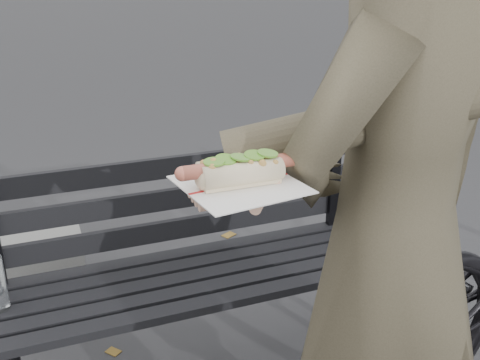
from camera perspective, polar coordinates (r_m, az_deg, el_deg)
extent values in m
cylinder|color=black|center=(2.32, -22.12, -15.31)|extent=(0.04, 0.04, 0.45)
cylinder|color=black|center=(2.36, 13.35, -13.50)|extent=(0.04, 0.04, 0.45)
cylinder|color=black|center=(2.59, 9.13, -9.64)|extent=(0.04, 0.04, 0.45)
cube|color=black|center=(1.96, -2.74, -12.40)|extent=(1.50, 0.07, 0.03)
cube|color=black|center=(2.03, -3.57, -11.07)|extent=(1.50, 0.07, 0.03)
cube|color=black|center=(2.10, -4.34, -9.82)|extent=(1.50, 0.07, 0.03)
cube|color=black|center=(2.18, -5.05, -8.66)|extent=(1.50, 0.07, 0.03)
cube|color=black|center=(2.25, -5.71, -7.58)|extent=(1.50, 0.07, 0.03)
cube|color=black|center=(2.41, 9.51, -0.32)|extent=(0.04, 0.03, 0.42)
cube|color=black|center=(2.23, -6.02, -4.87)|extent=(1.50, 0.02, 0.08)
cube|color=black|center=(2.17, -6.15, -1.79)|extent=(1.50, 0.02, 0.08)
cube|color=black|center=(2.13, -6.29, 1.42)|extent=(1.50, 0.02, 0.08)
imported|color=#413C2B|center=(1.32, 15.20, -6.84)|extent=(0.80, 0.66, 1.89)
cylinder|color=#413C2B|center=(1.12, 11.02, 5.50)|extent=(0.51, 0.23, 0.19)
cylinder|color=#D8A384|center=(0.98, 1.98, -0.58)|extent=(0.09, 0.08, 0.07)
ellipsoid|color=#D8A384|center=(0.96, 0.00, -1.40)|extent=(0.10, 0.12, 0.03)
cylinder|color=#D8A384|center=(0.91, -2.54, -2.45)|extent=(0.05, 0.02, 0.02)
cylinder|color=#D8A384|center=(0.93, -2.94, -1.98)|extent=(0.05, 0.02, 0.02)
cylinder|color=#D8A384|center=(0.95, -3.33, -1.53)|extent=(0.05, 0.02, 0.02)
cylinder|color=#D8A384|center=(0.96, -3.70, -1.10)|extent=(0.05, 0.02, 0.02)
cylinder|color=#D8A384|center=(0.91, 1.84, -2.45)|extent=(0.04, 0.05, 0.02)
cube|color=white|center=(0.95, 0.00, -0.45)|extent=(0.21, 0.21, 0.00)
cube|color=#B21E1E|center=(0.95, 0.00, -0.36)|extent=(0.19, 0.03, 0.00)
cylinder|color=#BE5E49|center=(0.94, 0.00, 1.42)|extent=(0.20, 0.02, 0.02)
sphere|color=#BE5E49|center=(0.91, -5.89, 0.63)|extent=(0.03, 0.02, 0.02)
sphere|color=#BE5E49|center=(0.98, 5.49, 2.15)|extent=(0.03, 0.02, 0.02)
sphere|color=#9E6B2D|center=(0.93, -0.99, 1.88)|extent=(0.01, 0.01, 0.01)
sphere|color=#9E6B2D|center=(0.95, -1.58, 2.17)|extent=(0.01, 0.01, 0.01)
sphere|color=#9E6B2D|center=(0.96, 1.16, 2.67)|extent=(0.01, 0.01, 0.01)
sphere|color=#9E6B2D|center=(0.91, -2.66, 0.93)|extent=(0.01, 0.01, 0.01)
sphere|color=#9E6B2D|center=(0.94, -2.58, 2.06)|extent=(0.01, 0.01, 0.01)
sphere|color=#9E6B2D|center=(0.93, 2.08, 1.49)|extent=(0.01, 0.01, 0.01)
sphere|color=#9E6B2D|center=(0.93, 1.74, 1.62)|extent=(0.01, 0.01, 0.01)
sphere|color=#9E6B2D|center=(0.94, 1.42, 1.85)|extent=(0.01, 0.01, 0.01)
sphere|color=#9E6B2D|center=(0.94, 3.63, 1.78)|extent=(0.01, 0.01, 0.01)
sphere|color=#9E6B2D|center=(0.93, 1.57, 1.48)|extent=(0.01, 0.01, 0.01)
sphere|color=#9E6B2D|center=(0.95, 2.76, 2.17)|extent=(0.01, 0.01, 0.01)
sphere|color=#9E6B2D|center=(0.94, 0.08, 2.12)|extent=(0.01, 0.01, 0.01)
sphere|color=#9E6B2D|center=(0.94, -0.16, 1.95)|extent=(0.01, 0.01, 0.01)
sphere|color=#9E6B2D|center=(0.95, -0.12, 2.45)|extent=(0.01, 0.01, 0.01)
sphere|color=#9E6B2D|center=(0.96, 1.38, 2.51)|extent=(0.01, 0.01, 0.01)
sphere|color=#9E6B2D|center=(0.94, 0.78, 1.95)|extent=(0.01, 0.01, 0.01)
sphere|color=#9E6B2D|center=(0.94, -2.06, 2.31)|extent=(0.01, 0.01, 0.01)
sphere|color=#9E6B2D|center=(0.90, -2.84, 1.25)|extent=(0.01, 0.01, 0.01)
sphere|color=#9E6B2D|center=(0.93, 2.51, 1.50)|extent=(0.01, 0.01, 0.01)
sphere|color=#9E6B2D|center=(0.94, -2.53, 1.83)|extent=(0.01, 0.01, 0.01)
sphere|color=#9E6B2D|center=(0.95, 1.01, 2.02)|extent=(0.01, 0.01, 0.01)
sphere|color=#9E6B2D|center=(0.92, 1.09, 1.74)|extent=(0.01, 0.01, 0.01)
sphere|color=#9E6B2D|center=(0.92, -2.69, 1.82)|extent=(0.01, 0.01, 0.01)
sphere|color=#9E6B2D|center=(0.94, -2.87, 1.88)|extent=(0.01, 0.01, 0.01)
sphere|color=#9E6B2D|center=(0.94, -1.96, 1.74)|extent=(0.01, 0.01, 0.01)
sphere|color=#9E6B2D|center=(0.93, 2.29, 1.69)|extent=(0.01, 0.01, 0.01)
sphere|color=#9E6B2D|center=(0.92, -3.71, 1.68)|extent=(0.01, 0.01, 0.01)
sphere|color=#9E6B2D|center=(0.95, -1.15, 2.17)|extent=(0.01, 0.01, 0.01)
sphere|color=#9E6B2D|center=(0.93, -1.95, 2.07)|extent=(0.01, 0.01, 0.01)
sphere|color=#9E6B2D|center=(0.93, 1.89, 1.38)|extent=(0.01, 0.01, 0.01)
cylinder|color=#5A9A2A|center=(0.91, -2.65, 1.85)|extent=(0.04, 0.04, 0.01)
cylinder|color=#5A9A2A|center=(0.92, -1.45, 2.11)|extent=(0.04, 0.04, 0.01)
cylinder|color=#5A9A2A|center=(0.93, 0.09, 2.32)|extent=(0.04, 0.04, 0.01)
cylinder|color=#5A9A2A|center=(0.94, 1.51, 2.55)|extent=(0.04, 0.04, 0.01)
cylinder|color=#5A9A2A|center=(0.95, 2.83, 2.73)|extent=(0.04, 0.04, 0.01)
cube|color=brown|center=(2.59, 11.07, -15.76)|extent=(0.08, 0.08, 0.00)
cube|color=brown|center=(3.36, 9.95, -6.36)|extent=(0.08, 0.06, 0.00)
cube|color=brown|center=(3.41, -1.15, -5.60)|extent=(0.10, 0.08, 0.00)
cube|color=brown|center=(2.64, 13.79, -15.22)|extent=(0.04, 0.05, 0.00)
cube|color=brown|center=(2.55, -12.75, -16.64)|extent=(0.07, 0.07, 0.00)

